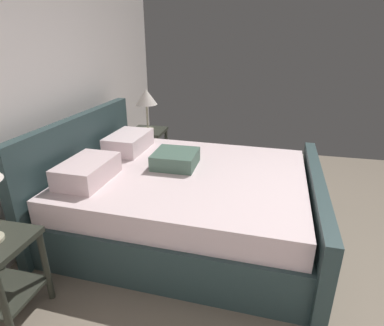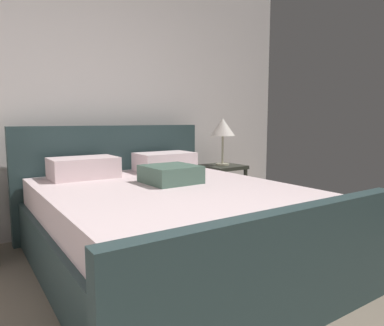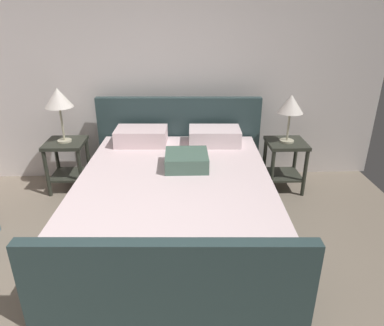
% 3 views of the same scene
% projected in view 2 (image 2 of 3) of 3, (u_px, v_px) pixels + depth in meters
% --- Properties ---
extents(wall_back, '(5.55, 0.12, 2.81)m').
position_uv_depth(wall_back, '(74.00, 92.00, 3.51)').
color(wall_back, silver).
rests_on(wall_back, ground).
extents(bed, '(2.00, 2.40, 1.07)m').
position_uv_depth(bed, '(166.00, 222.00, 2.72)').
color(bed, '#2B3F40').
rests_on(bed, ground).
extents(nightstand_right, '(0.44, 0.44, 0.60)m').
position_uv_depth(nightstand_right, '(222.00, 182.00, 4.12)').
color(nightstand_right, '#2E3127').
rests_on(nightstand_right, ground).
extents(table_lamp_right, '(0.28, 0.28, 0.54)m').
position_uv_depth(table_lamp_right, '(223.00, 128.00, 4.04)').
color(table_lamp_right, '#B7B293').
rests_on(table_lamp_right, nightstand_right).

